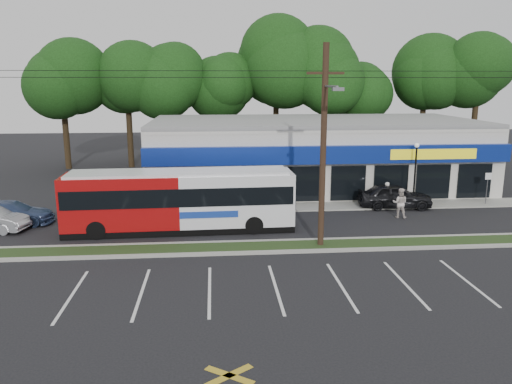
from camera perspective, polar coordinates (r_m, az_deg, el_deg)
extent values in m
plane|color=black|center=(24.36, 0.89, -7.19)|extent=(120.00, 120.00, 0.00)
cube|color=#203415|center=(25.28, 0.66, -6.30)|extent=(40.00, 1.60, 0.12)
cube|color=#9E9E93|center=(24.48, 0.86, -6.92)|extent=(40.00, 0.25, 0.14)
cube|color=#9E9E93|center=(26.08, 0.48, -5.68)|extent=(40.00, 0.25, 0.14)
cube|color=#9E9E93|center=(33.65, 7.85, -1.62)|extent=(32.00, 2.20, 0.10)
cube|color=#B9B7AC|center=(40.00, 6.47, 4.26)|extent=(25.00, 12.00, 5.00)
cube|color=navy|center=(33.83, 8.57, 4.22)|extent=(25.00, 0.50, 1.20)
cube|color=black|center=(34.35, 8.39, 0.97)|extent=(24.00, 0.12, 2.40)
cube|color=yellow|center=(35.85, 19.65, 4.10)|extent=(6.00, 0.06, 0.70)
cube|color=gray|center=(39.70, 6.56, 8.05)|extent=(25.00, 12.00, 0.30)
cylinder|color=black|center=(24.60, 7.69, 4.90)|extent=(0.30, 0.30, 10.00)
cube|color=black|center=(24.39, 7.94, 13.31)|extent=(1.80, 0.12, 0.12)
cylinder|color=#59595E|center=(23.22, 8.56, 11.85)|extent=(0.10, 2.40, 0.10)
cube|color=#59595E|center=(21.96, 9.34, 11.53)|extent=(0.50, 0.25, 0.15)
cylinder|color=black|center=(23.92, 0.72, 13.68)|extent=(50.00, 0.02, 0.02)
cylinder|color=black|center=(23.91, 0.72, 12.96)|extent=(50.00, 0.02, 0.02)
cylinder|color=black|center=(34.86, 17.69, 1.68)|extent=(0.12, 0.12, 4.00)
sphere|color=silver|center=(34.55, 17.92, 5.10)|extent=(0.30, 0.30, 0.30)
cylinder|color=#59595E|center=(37.05, 24.87, 0.30)|extent=(0.06, 0.06, 2.20)
cube|color=white|center=(36.85, 25.04, 1.65)|extent=(0.45, 0.04, 0.45)
cylinder|color=black|center=(50.96, -20.53, 5.75)|extent=(0.56, 0.56, 5.72)
sphere|color=black|center=(50.68, -21.02, 12.02)|extent=(6.76, 6.76, 6.76)
cylinder|color=black|center=(49.86, -14.96, 5.98)|extent=(0.56, 0.56, 5.72)
sphere|color=black|center=(49.56, -15.33, 12.41)|extent=(6.76, 6.76, 6.76)
cylinder|color=black|center=(49.23, -9.19, 6.17)|extent=(0.56, 0.56, 5.72)
sphere|color=black|center=(48.94, -9.42, 12.68)|extent=(6.76, 6.76, 6.76)
cylinder|color=black|center=(49.11, -3.33, 6.29)|extent=(0.56, 0.56, 5.72)
sphere|color=black|center=(48.82, -3.41, 12.82)|extent=(6.76, 6.76, 6.76)
cylinder|color=black|center=(49.50, 2.50, 6.35)|extent=(0.56, 0.56, 5.72)
sphere|color=black|center=(49.21, 2.56, 12.83)|extent=(6.76, 6.76, 6.76)
cylinder|color=black|center=(50.39, 8.18, 6.34)|extent=(0.56, 0.56, 5.72)
sphere|color=black|center=(50.10, 8.39, 12.71)|extent=(6.76, 6.76, 6.76)
cylinder|color=black|center=(51.74, 13.62, 6.28)|extent=(0.56, 0.56, 5.72)
sphere|color=black|center=(51.46, 13.95, 12.47)|extent=(6.76, 6.76, 6.76)
cylinder|color=black|center=(53.53, 18.73, 6.17)|extent=(0.56, 0.56, 5.72)
sphere|color=black|center=(53.26, 19.17, 12.15)|extent=(6.76, 6.76, 6.76)
cylinder|color=black|center=(55.71, 23.48, 6.02)|extent=(0.56, 0.56, 5.72)
sphere|color=black|center=(55.45, 23.99, 11.76)|extent=(6.76, 6.76, 6.76)
cube|color=#9D0C0D|center=(28.42, -15.03, -0.93)|extent=(6.37, 2.80, 2.88)
cube|color=white|center=(28.16, -2.27, -0.62)|extent=(6.37, 2.80, 2.88)
cube|color=black|center=(28.53, -8.57, -3.92)|extent=(12.65, 2.93, 0.37)
cube|color=black|center=(28.04, -8.70, -0.11)|extent=(12.41, 3.03, 1.00)
cube|color=black|center=(28.53, 4.10, -0.10)|extent=(0.12, 2.23, 1.47)
cube|color=#193899|center=(26.96, -5.39, -2.60)|extent=(3.15, 0.12, 0.37)
cube|color=white|center=(27.81, -8.78, 2.21)|extent=(12.02, 2.70, 0.19)
cylinder|color=black|center=(27.84, -17.80, -4.18)|extent=(1.01, 0.32, 1.01)
cylinder|color=black|center=(30.08, -16.94, -2.88)|extent=(1.01, 0.32, 1.01)
cylinder|color=black|center=(27.43, -0.22, -3.80)|extent=(1.01, 0.32, 1.01)
cylinder|color=black|center=(29.71, -0.73, -2.51)|extent=(1.01, 0.32, 1.01)
imported|color=black|center=(34.18, 15.57, -0.42)|extent=(4.95, 2.35, 1.63)
imported|color=navy|center=(32.50, -26.17, -2.16)|extent=(4.79, 1.99, 1.39)
imported|color=silver|center=(34.10, 14.64, -0.32)|extent=(0.74, 0.63, 1.72)
imported|color=beige|center=(31.80, 16.13, -1.22)|extent=(1.09, 0.98, 1.85)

